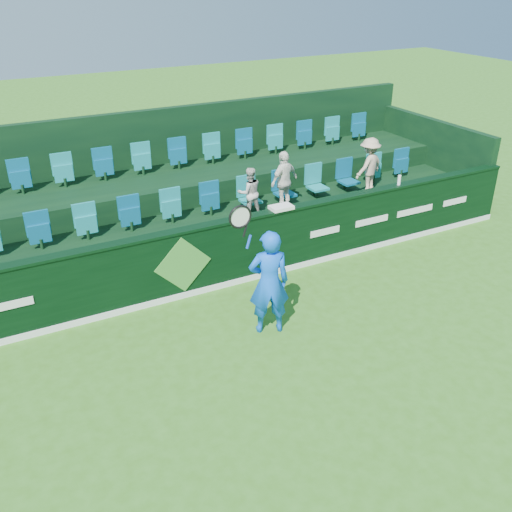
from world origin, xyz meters
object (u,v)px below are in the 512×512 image
spectator_left (249,192)px  drinks_bottle (399,180)px  spectator_right (369,166)px  towel (281,207)px  spectator_middle (284,181)px  tennis_player (269,282)px

spectator_left → drinks_bottle: (3.03, -1.12, 0.12)m
spectator_right → drinks_bottle: (-0.06, -1.12, 0.01)m
spectator_right → towel: spectator_right is taller
spectator_middle → drinks_bottle: spectator_middle is taller
spectator_left → spectator_right: spectator_right is taller
spectator_right → drinks_bottle: bearing=69.3°
spectator_middle → drinks_bottle: 2.47m
drinks_bottle → spectator_right: bearing=86.7°
tennis_player → spectator_middle: bearing=55.6°
tennis_player → towel: size_ratio=5.58×
spectator_left → spectator_right: bearing=-172.6°
spectator_middle → towel: 1.33m
spectator_middle → spectator_right: size_ratio=1.01×
spectator_left → towel: 1.13m
drinks_bottle → towel: bearing=180.0°
towel → spectator_left: bearing=95.8°
tennis_player → spectator_middle: size_ratio=1.90×
spectator_right → towel: (-2.98, -1.12, -0.06)m
spectator_right → towel: bearing=3.2°
tennis_player → towel: 2.20m
towel → drinks_bottle: bearing=0.0°
drinks_bottle → tennis_player: bearing=-157.2°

